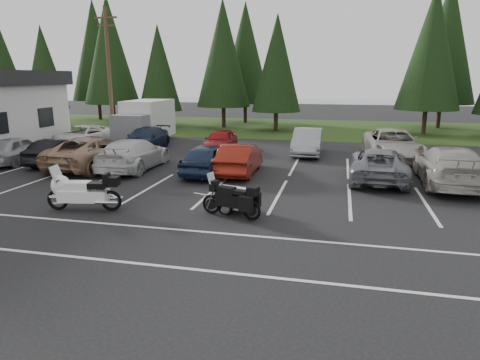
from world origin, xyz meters
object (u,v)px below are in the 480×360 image
at_px(car_far_3, 307,142).
at_px(touring_motorcycle, 83,188).
at_px(car_near_4, 209,159).
at_px(car_near_3, 134,154).
at_px(car_near_6, 379,164).
at_px(car_far_0, 83,136).
at_px(car_near_1, 58,152).
at_px(car_near_7, 449,166).
at_px(utility_pole, 109,74).
at_px(car_near_0, 17,149).
at_px(adventure_motorcycle, 231,196).
at_px(cargo_trailer, 232,200).
at_px(car_near_5, 240,159).
at_px(car_near_2, 95,152).
at_px(car_far_1, 145,139).
at_px(box_truck, 142,122).
at_px(car_far_2, 220,141).

height_order(car_far_3, touring_motorcycle, touring_motorcycle).
bearing_deg(car_near_4, car_near_3, -0.77).
relative_size(car_near_6, car_far_0, 1.03).
bearing_deg(car_near_6, car_near_4, 6.58).
distance_m(car_near_1, car_near_7, 19.03).
relative_size(utility_pole, car_near_4, 2.08).
height_order(car_near_0, car_far_3, car_far_3).
relative_size(utility_pole, adventure_motorcycle, 3.76).
height_order(cargo_trailer, adventure_motorcycle, adventure_motorcycle).
bearing_deg(car_near_5, car_near_7, 178.00).
relative_size(utility_pole, car_near_6, 1.72).
distance_m(car_near_2, car_far_3, 11.97).
bearing_deg(car_near_5, car_far_1, -36.60).
xyz_separation_m(utility_pole, car_near_5, (10.84, -7.51, -3.98)).
distance_m(car_near_3, car_far_3, 10.20).
height_order(car_near_1, adventure_motorcycle, adventure_motorcycle).
bearing_deg(touring_motorcycle, car_far_3, 52.81).
bearing_deg(adventure_motorcycle, car_near_6, 66.22).
bearing_deg(car_near_0, adventure_motorcycle, 151.74).
height_order(car_near_7, car_far_3, car_near_7).
height_order(utility_pole, car_near_5, utility_pole).
bearing_deg(car_near_0, car_near_1, -178.11).
distance_m(car_near_2, touring_motorcycle, 7.56).
relative_size(car_near_2, car_far_1, 1.22).
xyz_separation_m(utility_pole, cargo_trailer, (11.92, -13.32, -4.30)).
distance_m(car_near_0, touring_motorcycle, 10.70).
distance_m(car_near_1, car_far_1, 5.84).
xyz_separation_m(car_near_5, car_near_6, (6.33, 0.05, 0.00)).
xyz_separation_m(car_near_2, car_near_5, (7.51, 0.25, -0.08)).
bearing_deg(car_near_1, car_near_2, 171.04).
distance_m(car_near_2, car_near_5, 7.52).
xyz_separation_m(car_near_3, car_near_6, (11.71, 0.30, -0.04)).
distance_m(car_near_0, car_near_4, 10.81).
bearing_deg(utility_pole, adventure_motorcycle, -49.20).
distance_m(car_near_1, touring_motorcycle, 9.15).
bearing_deg(touring_motorcycle, box_truck, 98.37).
distance_m(box_truck, cargo_trailer, 17.04).
xyz_separation_m(utility_pole, car_near_6, (17.17, -7.45, -3.97)).
bearing_deg(adventure_motorcycle, car_far_3, 97.55).
bearing_deg(utility_pole, cargo_trailer, -48.16).
height_order(car_near_6, car_far_1, car_near_6).
bearing_deg(touring_motorcycle, car_near_0, 131.16).
xyz_separation_m(touring_motorcycle, adventure_motorcycle, (5.10, 0.46, -0.07)).
relative_size(car_near_3, cargo_trailer, 3.05).
relative_size(box_truck, car_near_1, 1.37).
bearing_deg(car_near_4, car_near_0, 0.45).
distance_m(car_near_4, car_far_2, 6.13).
xyz_separation_m(car_near_4, car_far_1, (-5.97, 5.74, -0.04)).
bearing_deg(car_far_0, car_near_4, -23.62).
relative_size(utility_pole, cargo_trailer, 5.18).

